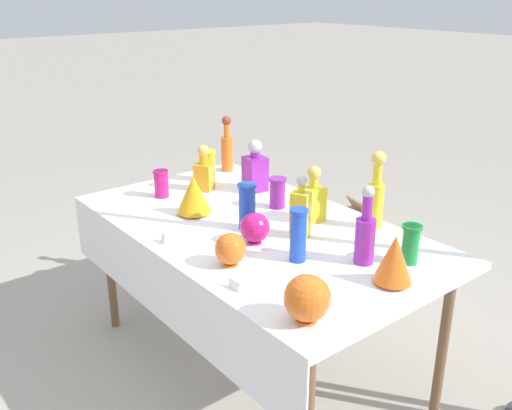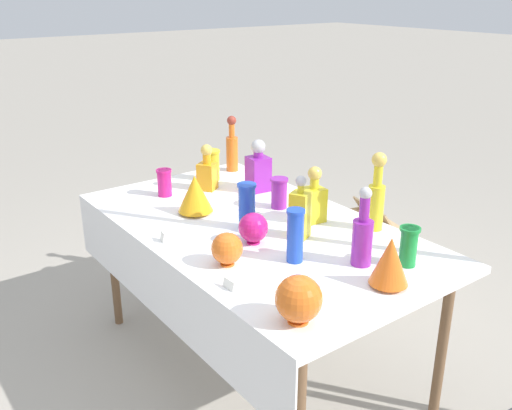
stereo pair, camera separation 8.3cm
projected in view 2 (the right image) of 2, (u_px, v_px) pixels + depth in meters
ground_plane at (256, 365)px, 2.86m from camera, size 40.00×40.00×0.00m
display_table at (250, 240)px, 2.59m from camera, size 1.74×0.99×0.76m
tall_bottle_0 at (376, 196)px, 2.49m from camera, size 0.07×0.07×0.35m
tall_bottle_1 at (363, 235)px, 2.19m from camera, size 0.08×0.08×0.32m
tall_bottle_2 at (232, 148)px, 3.30m from camera, size 0.07×0.07×0.32m
square_decanter_0 at (314, 199)px, 2.60m from camera, size 0.10×0.10×0.26m
square_decanter_1 at (300, 212)px, 2.43m from camera, size 0.10×0.10×0.28m
square_decanter_2 at (207, 171)px, 3.01m from camera, size 0.12×0.12×0.25m
square_decanter_3 at (258, 169)px, 2.99m from camera, size 0.12×0.12×0.28m
slender_vase_0 at (164, 182)px, 2.93m from camera, size 0.08×0.08×0.14m
slender_vase_1 at (246, 205)px, 2.52m from camera, size 0.09×0.09×0.21m
slender_vase_2 at (212, 164)px, 3.16m from camera, size 0.09×0.09×0.17m
slender_vase_3 at (279, 192)px, 2.77m from camera, size 0.09×0.09×0.15m
slender_vase_4 at (295, 234)px, 2.21m from camera, size 0.07×0.07×0.22m
slender_vase_5 at (409, 245)px, 2.19m from camera, size 0.08×0.08×0.16m
fluted_vase_0 at (195, 194)px, 2.69m from camera, size 0.17×0.17×0.19m
fluted_vase_1 at (390, 261)px, 2.03m from camera, size 0.14×0.14×0.19m
round_bowl_0 at (227, 248)px, 2.20m from camera, size 0.12×0.12×0.13m
round_bowl_1 at (299, 299)px, 1.82m from camera, size 0.16×0.16×0.16m
round_bowl_2 at (253, 228)px, 2.39m from camera, size 0.13×0.13×0.13m
price_tag_left at (229, 284)px, 2.04m from camera, size 0.06×0.02×0.04m
price_tag_center at (163, 237)px, 2.42m from camera, size 0.05×0.02×0.04m
cardboard_box_behind_left at (358, 245)px, 3.77m from camera, size 0.50×0.48×0.43m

